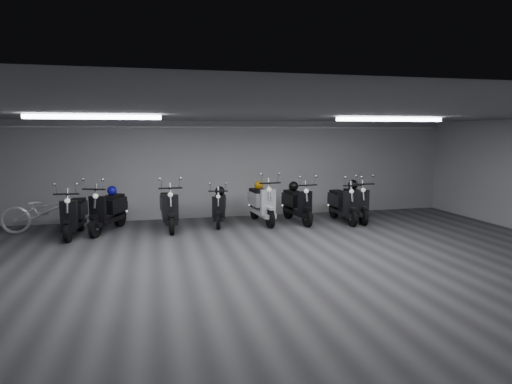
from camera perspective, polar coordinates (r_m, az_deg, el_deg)
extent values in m
cube|color=#3B3B3D|center=(8.20, 1.29, -9.70)|extent=(14.00, 10.00, 0.01)
cube|color=slate|center=(7.84, 1.35, 10.32)|extent=(14.00, 10.00, 0.01)
cube|color=#AAAAAD|center=(12.78, -4.33, 2.96)|extent=(14.00, 0.01, 2.80)
cube|color=#AAAAAD|center=(3.40, 23.39, -10.79)|extent=(14.00, 0.01, 2.80)
cube|color=white|center=(8.65, -20.35, 9.17)|extent=(2.40, 0.18, 0.08)
cube|color=white|center=(9.92, 17.06, 9.05)|extent=(2.40, 0.18, 0.08)
cylinder|color=white|center=(12.65, -4.32, 8.44)|extent=(13.60, 0.05, 0.05)
imported|color=silver|center=(12.02, -25.81, -1.68)|extent=(2.06, 0.86, 1.31)
sphere|color=orange|center=(12.09, 0.35, 0.91)|extent=(0.24, 0.24, 0.24)
sphere|color=black|center=(12.72, 12.53, 0.94)|extent=(0.29, 0.29, 0.29)
sphere|color=black|center=(11.90, -4.74, 0.13)|extent=(0.26, 0.26, 0.26)
sphere|color=black|center=(12.22, 4.92, 0.77)|extent=(0.27, 0.27, 0.27)
sphere|color=#100D8F|center=(11.64, -18.26, 0.17)|extent=(0.24, 0.24, 0.24)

